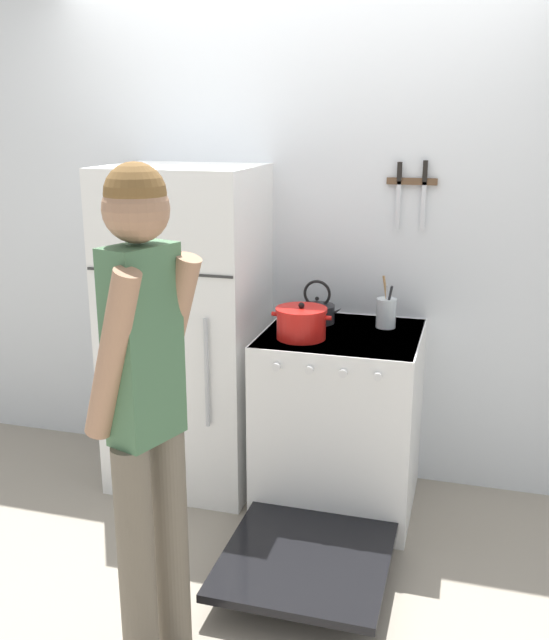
{
  "coord_description": "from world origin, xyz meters",
  "views": [
    {
      "loc": [
        0.87,
        -3.51,
        1.86
      ],
      "look_at": [
        0.01,
        -0.5,
        0.97
      ],
      "focal_mm": 40.0,
      "sensor_mm": 36.0,
      "label": 1
    }
  ],
  "objects_px": {
    "refrigerator": "(187,330)",
    "utensil_jar": "(386,312)",
    "dutch_oven_pot": "(301,323)",
    "person": "(146,398)",
    "tea_kettle": "(317,310)",
    "stove_range": "(338,423)"
  },
  "relations": [
    {
      "from": "utensil_jar",
      "to": "person",
      "type": "height_order",
      "value": "person"
    },
    {
      "from": "dutch_oven_pot",
      "to": "person",
      "type": "bearing_deg",
      "value": -102.76
    },
    {
      "from": "dutch_oven_pot",
      "to": "person",
      "type": "distance_m",
      "value": 1.12
    },
    {
      "from": "utensil_jar",
      "to": "dutch_oven_pot",
      "type": "bearing_deg",
      "value": -140.99
    },
    {
      "from": "refrigerator",
      "to": "utensil_jar",
      "type": "xyz_separation_m",
      "value": [
        0.99,
        0.1,
        0.14
      ]
    },
    {
      "from": "dutch_oven_pot",
      "to": "tea_kettle",
      "type": "bearing_deg",
      "value": 87.26
    },
    {
      "from": "dutch_oven_pot",
      "to": "tea_kettle",
      "type": "xyz_separation_m",
      "value": [
        0.01,
        0.28,
        -0.01
      ]
    },
    {
      "from": "dutch_oven_pot",
      "to": "utensil_jar",
      "type": "height_order",
      "value": "utensil_jar"
    },
    {
      "from": "refrigerator",
      "to": "utensil_jar",
      "type": "relative_size",
      "value": 6.47
    },
    {
      "from": "dutch_oven_pot",
      "to": "person",
      "type": "relative_size",
      "value": 0.16
    },
    {
      "from": "refrigerator",
      "to": "tea_kettle",
      "type": "xyz_separation_m",
      "value": [
        0.65,
        0.1,
        0.13
      ]
    },
    {
      "from": "tea_kettle",
      "to": "utensil_jar",
      "type": "xyz_separation_m",
      "value": [
        0.34,
        0.01,
        0.01
      ]
    },
    {
      "from": "stove_range",
      "to": "tea_kettle",
      "type": "distance_m",
      "value": 0.56
    },
    {
      "from": "refrigerator",
      "to": "utensil_jar",
      "type": "height_order",
      "value": "refrigerator"
    },
    {
      "from": "utensil_jar",
      "to": "person",
      "type": "relative_size",
      "value": 0.15
    },
    {
      "from": "refrigerator",
      "to": "dutch_oven_pot",
      "type": "relative_size",
      "value": 5.88
    },
    {
      "from": "utensil_jar",
      "to": "tea_kettle",
      "type": "bearing_deg",
      "value": -178.9
    },
    {
      "from": "tea_kettle",
      "to": "person",
      "type": "height_order",
      "value": "person"
    },
    {
      "from": "refrigerator",
      "to": "stove_range",
      "type": "xyz_separation_m",
      "value": [
        0.81,
        -0.08,
        -0.38
      ]
    },
    {
      "from": "dutch_oven_pot",
      "to": "person",
      "type": "xyz_separation_m",
      "value": [
        -0.25,
        -1.09,
        0.03
      ]
    },
    {
      "from": "refrigerator",
      "to": "person",
      "type": "height_order",
      "value": "person"
    },
    {
      "from": "refrigerator",
      "to": "person",
      "type": "distance_m",
      "value": 1.34
    }
  ]
}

